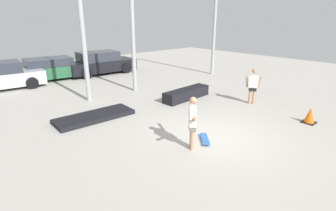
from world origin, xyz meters
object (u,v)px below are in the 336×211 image
object	(u,v)px
bystander	(253,85)
traffic_cone	(310,115)
grind_box	(186,94)
parked_car_black	(100,63)
parked_car_green	(52,69)
skateboard	(205,139)
skateboarder	(192,121)
parked_car_silver	(1,76)
manual_pad	(95,117)

from	to	relation	value
bystander	traffic_cone	world-z (taller)	bystander
bystander	grind_box	bearing A→B (deg)	2.28
parked_car_black	grind_box	bearing A→B (deg)	-85.79
parked_car_green	traffic_cone	world-z (taller)	parked_car_green
grind_box	parked_car_black	world-z (taller)	parked_car_black
skateboard	bystander	xyz separation A→B (m)	(4.31, 1.03, 0.78)
grind_box	bystander	distance (m)	2.93
skateboarder	parked_car_black	bearing A→B (deg)	26.13
traffic_cone	parked_car_silver	bearing A→B (deg)	119.23
skateboard	bystander	distance (m)	4.49
manual_pad	parked_car_green	bearing A→B (deg)	81.20
skateboarder	traffic_cone	size ratio (longest dim) A/B	2.68
skateboarder	skateboard	bearing A→B (deg)	-43.76
parked_car_black	bystander	distance (m)	10.23
parked_car_silver	traffic_cone	world-z (taller)	parked_car_silver
parked_car_silver	parked_car_black	distance (m)	5.71
skateboard	bystander	size ratio (longest dim) A/B	0.49
skateboarder	skateboard	distance (m)	1.02
parked_car_green	traffic_cone	size ratio (longest dim) A/B	8.23
parked_car_green	bystander	xyz separation A→B (m)	(4.75, -10.57, 0.20)
parked_car_green	grind_box	bearing A→B (deg)	-63.23
skateboarder	parked_car_silver	bearing A→B (deg)	54.87
parked_car_silver	grind_box	bearing A→B (deg)	-47.38
manual_pad	bystander	size ratio (longest dim) A/B	1.87
skateboarder	manual_pad	distance (m)	4.19
manual_pad	bystander	distance (m)	6.66
grind_box	parked_car_black	size ratio (longest dim) A/B	0.57
parked_car_black	bystander	xyz separation A→B (m)	(1.79, -10.07, 0.14)
manual_pad	parked_car_green	xyz separation A→B (m)	(1.18, 7.65, 0.55)
skateboard	skateboarder	bearing A→B (deg)	135.40
parked_car_green	parked_car_black	size ratio (longest dim) A/B	1.06
skateboard	manual_pad	distance (m)	4.27
parked_car_green	bystander	size ratio (longest dim) A/B	3.10
parked_car_green	parked_car_silver	bearing A→B (deg)	-163.20
skateboarder	manual_pad	size ratio (longest dim) A/B	0.54
skateboarder	parked_car_silver	distance (m)	11.41
parked_car_green	bystander	bearing A→B (deg)	-59.90
parked_car_green	manual_pad	bearing A→B (deg)	-92.89
skateboarder	manual_pad	world-z (taller)	skateboarder
parked_car_black	traffic_cone	xyz separation A→B (m)	(1.35, -12.64, -0.42)
parked_car_black	traffic_cone	size ratio (longest dim) A/B	7.76
grind_box	parked_car_green	bearing A→B (deg)	110.86
parked_car_green	traffic_cone	bearing A→B (deg)	-65.92
parked_car_green	traffic_cone	xyz separation A→B (m)	(4.32, -13.14, -0.35)
parked_car_black	manual_pad	bearing A→B (deg)	-117.14
parked_car_silver	parked_car_green	bearing A→B (deg)	16.11
skateboarder	skateboard	world-z (taller)	skateboarder
parked_car_green	parked_car_black	distance (m)	3.01
parked_car_green	bystander	distance (m)	11.59
bystander	traffic_cone	xyz separation A→B (m)	(-0.43, -2.57, -0.56)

